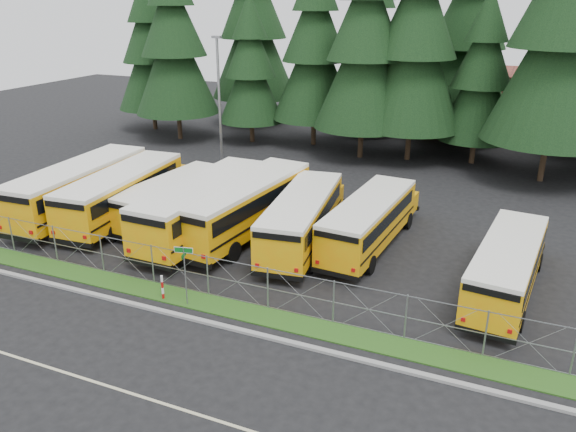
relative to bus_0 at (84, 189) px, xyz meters
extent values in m
plane|color=black|center=(13.44, -5.09, -1.63)|extent=(120.00, 120.00, 0.00)
cube|color=gray|center=(13.44, -8.19, -1.57)|extent=(50.00, 0.25, 0.12)
cube|color=#234714|center=(13.44, -6.79, -1.60)|extent=(50.00, 1.40, 0.06)
cube|color=beige|center=(13.44, -13.09, -1.62)|extent=(50.00, 0.12, 0.01)
cube|color=brown|center=(19.44, 34.91, 1.37)|extent=(22.00, 10.00, 6.00)
cylinder|color=gray|center=(12.01, -7.21, -0.23)|extent=(0.06, 0.06, 2.80)
cube|color=#0D6019|center=(12.01, -7.21, 1.05)|extent=(0.79, 0.20, 0.22)
cube|color=white|center=(12.01, -7.21, 1.05)|extent=(0.82, 0.21, 0.26)
cube|color=#0D6019|center=(12.01, -7.21, 0.81)|extent=(0.15, 0.54, 0.18)
cylinder|color=#B20C0C|center=(10.74, -7.22, -1.03)|extent=(0.11, 0.11, 1.20)
cylinder|color=gray|center=(3.14, 11.75, 3.37)|extent=(0.20, 0.20, 10.00)
cube|color=gray|center=(3.14, 11.75, 8.42)|extent=(0.70, 0.35, 0.18)
camera|label=1|loc=(24.66, -25.49, 11.13)|focal=35.00mm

